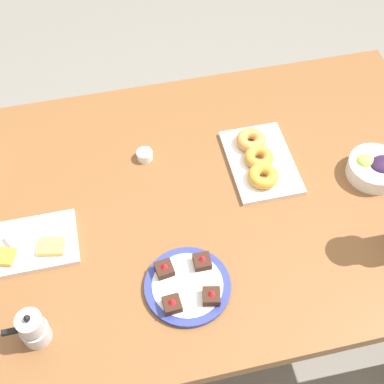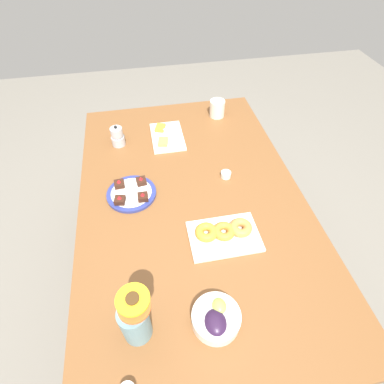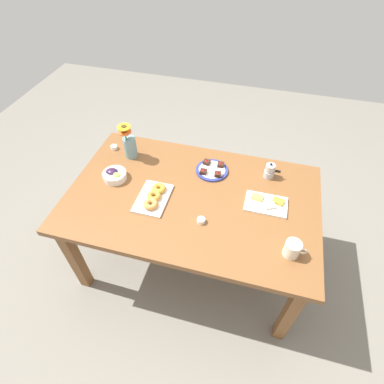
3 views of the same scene
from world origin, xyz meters
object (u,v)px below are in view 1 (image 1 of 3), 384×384
moka_pot (33,329)px  grape_bowl (375,168)px  cheese_platter (28,245)px  dessert_plate (188,285)px  dining_table (192,216)px  croissant_platter (259,160)px  jam_cup_honey (145,155)px

moka_pot → grape_bowl: bearing=-164.0°
cheese_platter → moka_pot: 0.26m
cheese_platter → dessert_plate: dessert_plate is taller
dining_table → grape_bowl: (-0.55, 0.03, 0.12)m
cheese_platter → moka_pot: bearing=92.3°
cheese_platter → dessert_plate: 0.45m
grape_bowl → dessert_plate: bearing=21.2°
grape_bowl → croissant_platter: 0.34m
jam_cup_honey → cheese_platter: bearing=33.4°
moka_pot → jam_cup_honey: bearing=-125.1°
croissant_platter → cheese_platter: bearing=11.4°
grape_bowl → moka_pot: bearing=16.0°
croissant_platter → dessert_plate: (0.30, 0.35, -0.01)m
dining_table → dessert_plate: bearing=74.9°
croissant_platter → jam_cup_honey: croissant_platter is taller
dining_table → jam_cup_honey: (0.11, -0.19, 0.10)m
croissant_platter → moka_pot: bearing=30.4°
croissant_platter → jam_cup_honey: size_ratio=5.83×
dining_table → grape_bowl: grape_bowl is taller
dining_table → dessert_plate: dessert_plate is taller
dessert_plate → grape_bowl: bearing=-158.8°
cheese_platter → moka_pot: moka_pot is taller
dining_table → croissant_platter: bearing=-158.9°
croissant_platter → moka_pot: (0.68, 0.40, 0.03)m
grape_bowl → dining_table: bearing=-2.7°
croissant_platter → moka_pot: size_ratio=2.35×
dining_table → cheese_platter: cheese_platter is taller
croissant_platter → dessert_plate: size_ratio=1.26×
dining_table → cheese_platter: (0.47, 0.05, 0.10)m
dessert_plate → moka_pot: size_ratio=1.87×
grape_bowl → cheese_platter: grape_bowl is taller
grape_bowl → moka_pot: moka_pot is taller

